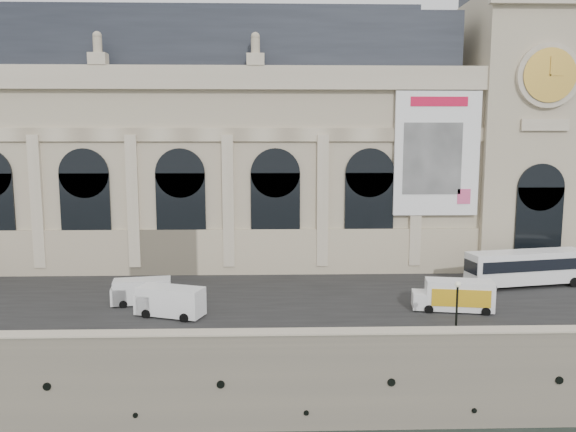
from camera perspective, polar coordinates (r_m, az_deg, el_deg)
name	(u,v)px	position (r m, az deg, el deg)	size (l,w,h in m)	color
quay	(230,273)	(74.63, -5.95, -5.79)	(160.00, 70.00, 6.00)	gray
street	(212,295)	(53.64, -7.68, -7.96)	(160.00, 24.00, 0.06)	#2D2D2D
parapet	(192,340)	(40.80, -9.71, -12.31)	(160.00, 1.40, 1.21)	gray
museum	(175,146)	(69.14, -11.39, 7.01)	(69.00, 18.70, 29.10)	#B5AB8B
clock_pavilion	(516,114)	(71.17, 22.18, 9.59)	(13.00, 14.72, 36.70)	#B5AB8B
bus_right	(526,267)	(60.41, 23.03, -4.79)	(12.44, 4.77, 3.59)	white
van_b	(167,301)	(47.91, -12.17, -8.47)	(6.00, 3.82, 2.50)	white
van_c	(139,292)	(51.80, -14.94, -7.44)	(5.37, 2.76, 2.28)	silver
box_truck	(454,296)	(50.25, 16.55, -7.76)	(6.91, 3.23, 2.68)	white
lamp_right	(457,310)	(43.69, 16.76, -9.09)	(0.43, 0.43, 4.26)	black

